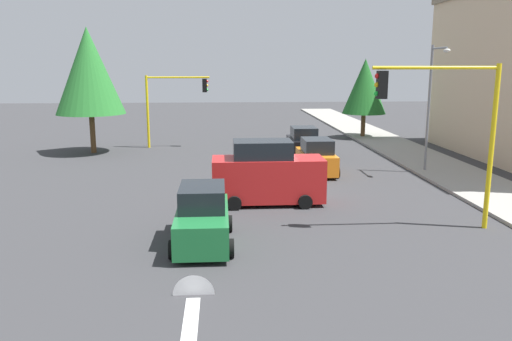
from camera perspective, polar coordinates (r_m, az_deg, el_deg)
ground_plane at (r=24.54m, az=1.41°, el=-2.41°), size 120.00×120.00×0.00m
sidewalk_kerb at (r=31.94m, az=19.64°, el=0.34°), size 80.00×4.00×0.15m
lane_arrow_near at (r=13.59m, az=-7.01°, el=-14.41°), size 2.40×1.10×1.10m
traffic_signal_far_right at (r=37.93m, az=-9.13°, el=8.09°), size 0.36×4.59×5.21m
traffic_signal_near_left at (r=19.49m, az=20.35°, el=5.83°), size 0.36×4.59×6.00m
street_lamp_curbside at (r=29.65m, az=18.94°, el=7.91°), size 2.15×0.28×7.00m
tree_opposite_side at (r=36.77m, az=-18.02°, el=10.43°), size 4.60×4.60×8.43m
tree_roadside_far at (r=43.36m, az=11.94°, el=9.08°), size 3.54×3.54×6.45m
delivery_van_red at (r=22.29m, az=1.24°, el=-0.46°), size 2.22×4.80×2.77m
car_green at (r=17.46m, az=-5.93°, el=-5.25°), size 4.15×2.03×1.98m
car_orange at (r=28.70m, az=6.69°, el=1.41°), size 3.95×2.06×1.98m
car_black at (r=34.03m, az=5.26°, el=3.04°), size 3.74×2.08×1.98m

